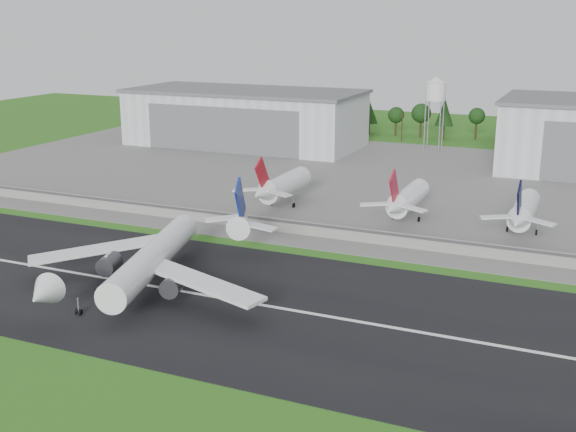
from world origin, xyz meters
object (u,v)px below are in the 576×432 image
at_px(parked_jet_red_a, 280,186).
at_px(main_airliner, 151,265).
at_px(parked_jet_red_b, 405,200).
at_px(parked_jet_navy, 523,212).

bearing_deg(parked_jet_red_a, main_airliner, -88.28).
bearing_deg(parked_jet_red_a, parked_jet_red_b, -0.05).
xyz_separation_m(main_airliner, parked_jet_red_a, (-2.01, 67.01, 1.45)).
height_order(main_airliner, parked_jet_red_b, main_airliner).
distance_m(parked_jet_red_b, parked_jet_navy, 29.63).
relative_size(parked_jet_red_a, parked_jet_red_b, 1.00).
relative_size(main_airliner, parked_jet_navy, 1.87).
bearing_deg(parked_jet_navy, parked_jet_red_a, 179.97).
distance_m(main_airliner, parked_jet_red_b, 75.12).
xyz_separation_m(parked_jet_red_a, parked_jet_red_b, (36.01, -0.03, -0.23)).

